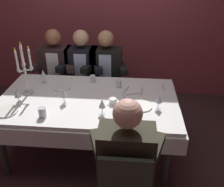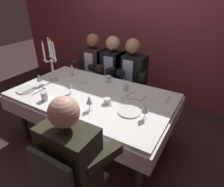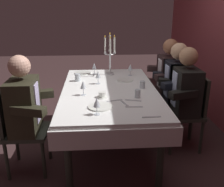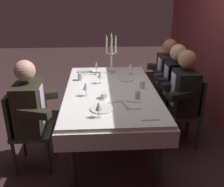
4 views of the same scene
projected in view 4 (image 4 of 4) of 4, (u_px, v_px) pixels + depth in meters
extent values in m
plane|color=#3B2727|center=(111.00, 140.00, 3.37)|extent=(12.00, 12.00, 0.00)
cube|color=white|center=(111.00, 91.00, 3.10)|extent=(1.90, 1.10, 0.04)
cube|color=white|center=(111.00, 99.00, 3.14)|extent=(1.94, 1.14, 0.18)
cylinder|color=#2A2F26|center=(81.00, 94.00, 3.98)|extent=(0.07, 0.07, 0.70)
cylinder|color=#2A2F26|center=(72.00, 158.00, 2.45)|extent=(0.07, 0.07, 0.70)
cylinder|color=#2A2F26|center=(134.00, 92.00, 4.03)|extent=(0.07, 0.07, 0.70)
cylinder|color=#2A2F26|center=(159.00, 155.00, 2.50)|extent=(0.07, 0.07, 0.70)
cylinder|color=silver|center=(111.00, 72.00, 3.70)|extent=(0.11, 0.11, 0.02)
cylinder|color=silver|center=(111.00, 62.00, 3.64)|extent=(0.02, 0.02, 0.28)
cylinder|color=silver|center=(111.00, 50.00, 3.58)|extent=(0.04, 0.04, 0.02)
cylinder|color=white|center=(111.00, 42.00, 3.53)|extent=(0.02, 0.02, 0.20)
ellipsoid|color=yellow|center=(111.00, 34.00, 3.49)|extent=(0.02, 0.02, 0.03)
cylinder|color=silver|center=(112.00, 55.00, 3.56)|extent=(0.07, 0.01, 0.01)
cylinder|color=silver|center=(112.00, 54.00, 3.52)|extent=(0.04, 0.04, 0.02)
cylinder|color=white|center=(112.00, 46.00, 3.48)|extent=(0.02, 0.02, 0.20)
ellipsoid|color=yellow|center=(112.00, 38.00, 3.44)|extent=(0.02, 0.02, 0.03)
cylinder|color=silver|center=(114.00, 54.00, 3.62)|extent=(0.05, 0.07, 0.01)
cylinder|color=silver|center=(116.00, 52.00, 3.63)|extent=(0.04, 0.04, 0.02)
cylinder|color=white|center=(116.00, 45.00, 3.59)|extent=(0.02, 0.02, 0.20)
ellipsoid|color=yellow|center=(116.00, 36.00, 3.54)|extent=(0.02, 0.02, 0.03)
cylinder|color=silver|center=(109.00, 54.00, 3.61)|extent=(0.05, 0.07, 0.01)
cylinder|color=silver|center=(107.00, 52.00, 3.62)|extent=(0.04, 0.04, 0.02)
cylinder|color=white|center=(107.00, 45.00, 3.58)|extent=(0.02, 0.02, 0.20)
ellipsoid|color=yellow|center=(107.00, 36.00, 3.54)|extent=(0.02, 0.02, 0.03)
cylinder|color=white|center=(85.00, 71.00, 3.75)|extent=(0.23, 0.23, 0.01)
cylinder|color=white|center=(102.00, 109.00, 2.56)|extent=(0.24, 0.24, 0.01)
cylinder|color=white|center=(126.00, 79.00, 3.41)|extent=(0.22, 0.22, 0.01)
cylinder|color=silver|center=(100.00, 83.00, 3.28)|extent=(0.06, 0.06, 0.00)
cylinder|color=silver|center=(100.00, 80.00, 3.27)|extent=(0.01, 0.01, 0.07)
cone|color=silver|center=(100.00, 74.00, 3.24)|extent=(0.07, 0.07, 0.08)
cylinder|color=maroon|center=(100.00, 76.00, 3.25)|extent=(0.04, 0.04, 0.03)
cylinder|color=silver|center=(86.00, 96.00, 2.89)|extent=(0.06, 0.06, 0.00)
cylinder|color=silver|center=(86.00, 92.00, 2.88)|extent=(0.01, 0.01, 0.07)
cone|color=silver|center=(86.00, 86.00, 2.85)|extent=(0.07, 0.07, 0.08)
cylinder|color=maroon|center=(86.00, 88.00, 2.86)|extent=(0.04, 0.04, 0.03)
cylinder|color=silver|center=(99.00, 117.00, 2.40)|extent=(0.06, 0.06, 0.00)
cylinder|color=silver|center=(99.00, 113.00, 2.39)|extent=(0.01, 0.01, 0.07)
cone|color=silver|center=(99.00, 106.00, 2.36)|extent=(0.07, 0.07, 0.08)
cylinder|color=maroon|center=(99.00, 108.00, 2.37)|extent=(0.04, 0.04, 0.03)
cylinder|color=silver|center=(96.00, 72.00, 3.71)|extent=(0.06, 0.06, 0.00)
cylinder|color=silver|center=(96.00, 70.00, 3.69)|extent=(0.01, 0.01, 0.07)
cone|color=silver|center=(96.00, 65.00, 3.66)|extent=(0.07, 0.07, 0.08)
cylinder|color=#E0D172|center=(96.00, 66.00, 3.67)|extent=(0.04, 0.04, 0.03)
cylinder|color=silver|center=(131.00, 74.00, 3.64)|extent=(0.06, 0.06, 0.00)
cylinder|color=silver|center=(131.00, 71.00, 3.63)|extent=(0.01, 0.01, 0.07)
cone|color=silver|center=(131.00, 66.00, 3.60)|extent=(0.07, 0.07, 0.08)
cylinder|color=maroon|center=(131.00, 68.00, 3.61)|extent=(0.04, 0.04, 0.03)
cylinder|color=silver|center=(80.00, 77.00, 3.38)|extent=(0.07, 0.07, 0.10)
cylinder|color=silver|center=(137.00, 95.00, 2.80)|extent=(0.06, 0.06, 0.09)
cylinder|color=silver|center=(142.00, 85.00, 3.10)|extent=(0.06, 0.06, 0.09)
cylinder|color=white|center=(104.00, 98.00, 2.82)|extent=(0.12, 0.12, 0.01)
cylinder|color=white|center=(104.00, 96.00, 2.81)|extent=(0.08, 0.08, 0.05)
torus|color=white|center=(104.00, 97.00, 2.77)|extent=(0.04, 0.01, 0.04)
cube|color=#B7B7BC|center=(116.00, 102.00, 2.73)|extent=(0.07, 0.17, 0.01)
cube|color=#B7B7BC|center=(150.00, 120.00, 2.34)|extent=(0.02, 0.17, 0.01)
cube|color=#B7B7BC|center=(133.00, 102.00, 2.73)|extent=(0.07, 0.17, 0.01)
cube|color=#B7B7BC|center=(125.00, 105.00, 2.65)|extent=(0.17, 0.07, 0.01)
cube|color=#B7B7BC|center=(134.00, 109.00, 2.56)|extent=(0.03, 0.17, 0.01)
cylinder|color=#2A2F26|center=(151.00, 101.00, 4.05)|extent=(0.04, 0.04, 0.42)
cylinder|color=#2A2F26|center=(156.00, 111.00, 3.72)|extent=(0.04, 0.04, 0.42)
cylinder|color=#2A2F26|center=(173.00, 100.00, 4.07)|extent=(0.04, 0.04, 0.42)
cylinder|color=#2A2F26|center=(180.00, 110.00, 3.74)|extent=(0.04, 0.04, 0.42)
cube|color=#2A2F26|center=(166.00, 92.00, 3.81)|extent=(0.42, 0.42, 0.04)
cube|color=#2A2F26|center=(180.00, 77.00, 3.73)|extent=(0.38, 0.04, 0.44)
cube|color=#2F2021|center=(168.00, 74.00, 3.70)|extent=(0.42, 0.26, 0.54)
cube|color=white|center=(159.00, 72.00, 3.68)|extent=(0.16, 0.01, 0.40)
sphere|color=#9D6545|center=(170.00, 46.00, 3.54)|extent=(0.21, 0.21, 0.21)
cube|color=#2F2021|center=(158.00, 67.00, 3.88)|extent=(0.19, 0.34, 0.08)
cube|color=#2F2021|center=(165.00, 76.00, 3.47)|extent=(0.19, 0.34, 0.08)
cylinder|color=#2A2F26|center=(156.00, 111.00, 3.71)|extent=(0.04, 0.04, 0.42)
cylinder|color=#2A2F26|center=(162.00, 123.00, 3.37)|extent=(0.04, 0.04, 0.42)
cylinder|color=#2A2F26|center=(180.00, 111.00, 3.73)|extent=(0.04, 0.04, 0.42)
cylinder|color=#2A2F26|center=(188.00, 122.00, 3.39)|extent=(0.04, 0.04, 0.42)
cube|color=#2A2F26|center=(173.00, 102.00, 3.46)|extent=(0.42, 0.42, 0.04)
cube|color=#2A2F26|center=(189.00, 85.00, 3.38)|extent=(0.38, 0.04, 0.44)
cube|color=black|center=(175.00, 82.00, 3.35)|extent=(0.42, 0.26, 0.54)
cube|color=#B1C5ED|center=(165.00, 80.00, 3.33)|extent=(0.16, 0.01, 0.40)
sphere|color=tan|center=(178.00, 52.00, 3.20)|extent=(0.21, 0.21, 0.21)
cube|color=black|center=(164.00, 74.00, 3.53)|extent=(0.19, 0.34, 0.08)
cube|color=black|center=(173.00, 85.00, 3.13)|extent=(0.19, 0.34, 0.08)
cylinder|color=#2A2F26|center=(162.00, 122.00, 3.40)|extent=(0.04, 0.04, 0.42)
cylinder|color=#2A2F26|center=(169.00, 136.00, 3.07)|extent=(0.04, 0.04, 0.42)
cylinder|color=#2A2F26|center=(188.00, 121.00, 3.42)|extent=(0.04, 0.04, 0.42)
cylinder|color=#2A2F26|center=(198.00, 135.00, 3.09)|extent=(0.04, 0.04, 0.42)
cube|color=#2A2F26|center=(181.00, 113.00, 3.16)|extent=(0.42, 0.42, 0.04)
cube|color=#2A2F26|center=(198.00, 95.00, 3.08)|extent=(0.38, 0.04, 0.44)
cube|color=black|center=(183.00, 91.00, 3.05)|extent=(0.42, 0.26, 0.54)
cube|color=#B5CBF0|center=(172.00, 89.00, 3.03)|extent=(0.16, 0.01, 0.40)
sphere|color=tan|center=(187.00, 59.00, 2.89)|extent=(0.21, 0.21, 0.21)
cube|color=black|center=(170.00, 82.00, 3.23)|extent=(0.19, 0.34, 0.08)
cube|color=black|center=(181.00, 96.00, 2.82)|extent=(0.19, 0.34, 0.08)
cylinder|color=#2A2F26|center=(49.00, 158.00, 2.67)|extent=(0.04, 0.04, 0.42)
cylinder|color=#2A2F26|center=(54.00, 139.00, 3.00)|extent=(0.04, 0.04, 0.42)
cylinder|color=#2A2F26|center=(15.00, 159.00, 2.65)|extent=(0.04, 0.04, 0.42)
cylinder|color=#2A2F26|center=(24.00, 141.00, 2.98)|extent=(0.04, 0.04, 0.42)
cube|color=#2A2F26|center=(33.00, 131.00, 2.74)|extent=(0.42, 0.42, 0.04)
cube|color=#2A2F26|center=(12.00, 112.00, 2.64)|extent=(0.38, 0.04, 0.44)
cube|color=#29271A|center=(30.00, 107.00, 2.63)|extent=(0.42, 0.26, 0.54)
cube|color=#BAAED8|center=(43.00, 104.00, 2.63)|extent=(0.16, 0.01, 0.40)
sphere|color=#D7A189|center=(25.00, 71.00, 2.47)|extent=(0.21, 0.21, 0.21)
cube|color=#29271A|center=(34.00, 113.00, 2.42)|extent=(0.19, 0.34, 0.08)
cube|color=#29271A|center=(43.00, 96.00, 2.82)|extent=(0.19, 0.34, 0.08)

